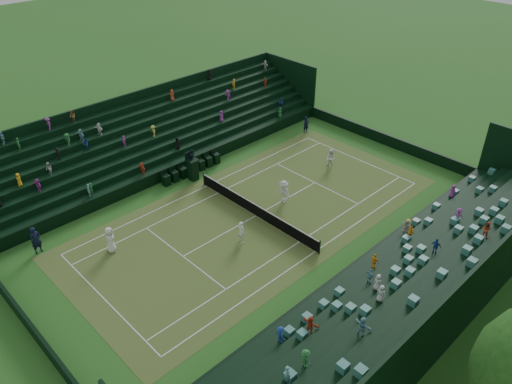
{
  "coord_description": "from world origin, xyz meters",
  "views": [
    {
      "loc": [
        20.67,
        -19.91,
        20.45
      ],
      "look_at": [
        0.0,
        0.0,
        2.0
      ],
      "focal_mm": 35.0,
      "sensor_mm": 36.0,
      "label": 1
    }
  ],
  "objects_px": {
    "umpire_chair": "(193,167)",
    "player_far_west": "(330,159)",
    "player_far_east": "(284,192)",
    "player_near_west": "(110,240)",
    "player_near_east": "(241,232)",
    "tennis_net": "(256,210)"
  },
  "relations": [
    {
      "from": "tennis_net",
      "to": "player_near_west",
      "type": "relative_size",
      "value": 6.42
    },
    {
      "from": "player_near_east",
      "to": "player_far_east",
      "type": "relative_size",
      "value": 0.89
    },
    {
      "from": "tennis_net",
      "to": "player_near_east",
      "type": "distance_m",
      "value": 3.09
    },
    {
      "from": "umpire_chair",
      "to": "player_far_west",
      "type": "distance_m",
      "value": 11.18
    },
    {
      "from": "tennis_net",
      "to": "umpire_chair",
      "type": "bearing_deg",
      "value": -179.28
    },
    {
      "from": "tennis_net",
      "to": "player_far_east",
      "type": "xyz_separation_m",
      "value": [
        0.14,
        2.65,
        0.38
      ]
    },
    {
      "from": "player_near_east",
      "to": "player_far_east",
      "type": "xyz_separation_m",
      "value": [
        -1.31,
        5.36,
        0.1
      ]
    },
    {
      "from": "player_far_east",
      "to": "player_far_west",
      "type": "bearing_deg",
      "value": 99.14
    },
    {
      "from": "player_near_west",
      "to": "player_far_west",
      "type": "height_order",
      "value": "player_near_west"
    },
    {
      "from": "player_near_east",
      "to": "player_far_west",
      "type": "xyz_separation_m",
      "value": [
        -2.2,
        11.88,
        -0.01
      ]
    },
    {
      "from": "player_near_west",
      "to": "tennis_net",
      "type": "bearing_deg",
      "value": -87.23
    },
    {
      "from": "tennis_net",
      "to": "player_near_east",
      "type": "bearing_deg",
      "value": -61.97
    },
    {
      "from": "player_near_west",
      "to": "player_far_west",
      "type": "relative_size",
      "value": 1.14
    },
    {
      "from": "player_far_west",
      "to": "player_far_east",
      "type": "relative_size",
      "value": 0.88
    },
    {
      "from": "player_near_west",
      "to": "player_far_west",
      "type": "xyz_separation_m",
      "value": [
        2.83,
        18.48,
        -0.11
      ]
    },
    {
      "from": "player_near_west",
      "to": "player_near_east",
      "type": "distance_m",
      "value": 8.31
    },
    {
      "from": "tennis_net",
      "to": "umpire_chair",
      "type": "xyz_separation_m",
      "value": [
        -7.04,
        -0.09,
        0.59
      ]
    },
    {
      "from": "player_near_west",
      "to": "player_far_west",
      "type": "bearing_deg",
      "value": -74.88
    },
    {
      "from": "umpire_chair",
      "to": "player_far_east",
      "type": "distance_m",
      "value": 7.68
    },
    {
      "from": "umpire_chair",
      "to": "player_far_west",
      "type": "height_order",
      "value": "umpire_chair"
    },
    {
      "from": "umpire_chair",
      "to": "player_far_west",
      "type": "xyz_separation_m",
      "value": [
        6.28,
        9.25,
        -0.32
      ]
    },
    {
      "from": "player_far_west",
      "to": "player_near_west",
      "type": "bearing_deg",
      "value": -92.65
    }
  ]
}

